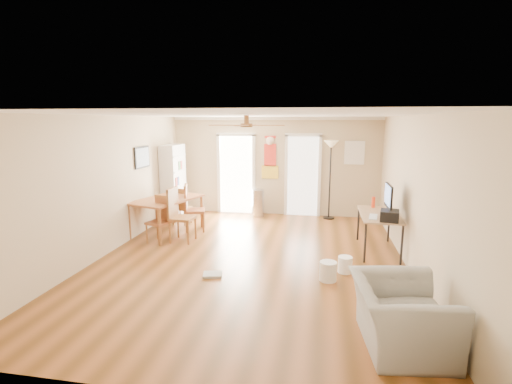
% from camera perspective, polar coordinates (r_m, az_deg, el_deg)
% --- Properties ---
extents(floor, '(7.00, 7.00, 0.00)m').
position_cam_1_polar(floor, '(6.96, -0.87, -10.27)').
color(floor, brown).
rests_on(floor, ground).
extents(ceiling, '(5.50, 7.00, 0.00)m').
position_cam_1_polar(ceiling, '(6.49, -0.93, 11.67)').
color(ceiling, silver).
rests_on(ceiling, floor).
extents(wall_back, '(5.50, 0.04, 2.60)m').
position_cam_1_polar(wall_back, '(10.02, 2.87, 3.91)').
color(wall_back, beige).
rests_on(wall_back, floor).
extents(wall_front, '(5.50, 0.04, 2.60)m').
position_cam_1_polar(wall_front, '(3.35, -12.40, -10.51)').
color(wall_front, beige).
rests_on(wall_front, floor).
extents(wall_left, '(0.04, 7.00, 2.60)m').
position_cam_1_polar(wall_left, '(7.61, -21.70, 0.94)').
color(wall_left, beige).
rests_on(wall_left, floor).
extents(wall_right, '(0.04, 7.00, 2.60)m').
position_cam_1_polar(wall_right, '(6.67, 23.00, -0.45)').
color(wall_right, beige).
rests_on(wall_right, floor).
extents(crown_molding, '(5.50, 7.00, 0.08)m').
position_cam_1_polar(crown_molding, '(6.49, -0.93, 11.32)').
color(crown_molding, white).
rests_on(crown_molding, wall_back).
extents(kitchen_doorway, '(0.90, 0.10, 2.10)m').
position_cam_1_polar(kitchen_doorway, '(10.22, -3.01, 2.63)').
color(kitchen_doorway, white).
rests_on(kitchen_doorway, wall_back).
extents(bathroom_doorway, '(0.80, 0.10, 2.10)m').
position_cam_1_polar(bathroom_doorway, '(9.98, 7.12, 2.36)').
color(bathroom_doorway, white).
rests_on(bathroom_doorway, wall_back).
extents(wall_decal, '(0.46, 0.03, 1.10)m').
position_cam_1_polar(wall_decal, '(9.99, 2.15, 5.34)').
color(wall_decal, red).
rests_on(wall_decal, wall_back).
extents(ac_grille, '(0.50, 0.04, 0.60)m').
position_cam_1_polar(ac_grille, '(9.91, 14.77, 5.81)').
color(ac_grille, white).
rests_on(ac_grille, wall_back).
extents(framed_poster, '(0.04, 0.66, 0.48)m').
position_cam_1_polar(framed_poster, '(8.76, -16.97, 5.09)').
color(framed_poster, black).
rests_on(framed_poster, wall_left).
extents(ceiling_fan, '(1.24, 1.24, 0.20)m').
position_cam_1_polar(ceiling_fan, '(6.20, -1.46, 10.14)').
color(ceiling_fan, '#593819').
rests_on(ceiling_fan, ceiling).
extents(bookshelf, '(0.50, 0.90, 1.90)m').
position_cam_1_polar(bookshelf, '(9.92, -12.48, 1.56)').
color(bookshelf, silver).
rests_on(bookshelf, floor).
extents(dining_table, '(1.38, 1.81, 0.80)m').
position_cam_1_polar(dining_table, '(8.65, -13.36, -3.55)').
color(dining_table, '#A46135').
rests_on(dining_table, floor).
extents(dining_chair_right_a, '(0.55, 0.55, 1.07)m').
position_cam_1_polar(dining_chair_right_a, '(8.70, -9.27, -2.41)').
color(dining_chair_right_a, '#A15D34').
rests_on(dining_chair_right_a, floor).
extents(dining_chair_right_b, '(0.49, 0.49, 1.12)m').
position_cam_1_polar(dining_chair_right_b, '(7.97, -11.14, -3.49)').
color(dining_chair_right_b, '#915E2F').
rests_on(dining_chair_right_b, floor).
extents(dining_chair_near, '(0.49, 0.49, 0.96)m').
position_cam_1_polar(dining_chair_near, '(8.03, -14.71, -4.15)').
color(dining_chair_near, '#9B5B32').
rests_on(dining_chair_near, floor).
extents(dining_chair_far, '(0.43, 0.43, 0.90)m').
position_cam_1_polar(dining_chair_far, '(9.33, -11.21, -2.09)').
color(dining_chair_far, olive).
rests_on(dining_chair_far, floor).
extents(trash_can, '(0.40, 0.40, 0.72)m').
position_cam_1_polar(trash_can, '(9.92, 0.29, -1.65)').
color(trash_can, '#B5B5B7').
rests_on(trash_can, floor).
extents(torchiere_lamp, '(0.44, 0.44, 2.02)m').
position_cam_1_polar(torchiere_lamp, '(9.74, 11.19, 1.78)').
color(torchiere_lamp, black).
rests_on(torchiere_lamp, floor).
extents(computer_desk, '(0.70, 1.40, 0.75)m').
position_cam_1_polar(computer_desk, '(7.65, 18.10, -5.89)').
color(computer_desk, '#A57959').
rests_on(computer_desk, floor).
extents(imac, '(0.29, 0.64, 0.60)m').
position_cam_1_polar(imac, '(7.34, 19.51, -1.22)').
color(imac, black).
rests_on(imac, computer_desk).
extents(keyboard, '(0.21, 0.45, 0.02)m').
position_cam_1_polar(keyboard, '(7.24, 17.43, -3.63)').
color(keyboard, silver).
rests_on(keyboard, computer_desk).
extents(printer, '(0.37, 0.42, 0.19)m').
position_cam_1_polar(printer, '(7.07, 19.68, -3.40)').
color(printer, black).
rests_on(printer, computer_desk).
extents(orange_bottle, '(0.09, 0.09, 0.22)m').
position_cam_1_polar(orange_bottle, '(8.02, 17.44, -1.49)').
color(orange_bottle, '#EF3C15').
rests_on(orange_bottle, computer_desk).
extents(wastebasket_a, '(0.28, 0.28, 0.27)m').
position_cam_1_polar(wastebasket_a, '(6.54, 13.41, -10.71)').
color(wastebasket_a, white).
rests_on(wastebasket_a, floor).
extents(wastebasket_b, '(0.30, 0.30, 0.31)m').
position_cam_1_polar(wastebasket_b, '(6.17, 10.92, -11.77)').
color(wastebasket_b, white).
rests_on(wastebasket_b, floor).
extents(floor_cloth, '(0.35, 0.30, 0.04)m').
position_cam_1_polar(floor_cloth, '(6.32, -6.63, -12.40)').
color(floor_cloth, '#A8A8A3').
rests_on(floor_cloth, floor).
extents(armchair, '(1.11, 1.24, 0.74)m').
position_cam_1_polar(armchair, '(4.67, 21.19, -17.16)').
color(armchair, '#999994').
rests_on(armchair, floor).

